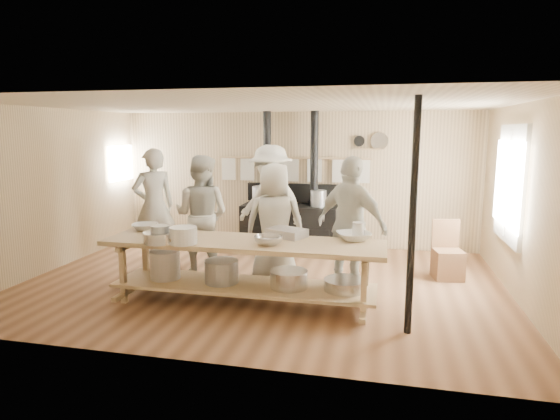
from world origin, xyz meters
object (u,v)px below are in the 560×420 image
Objects in this scene: cook_center at (275,225)px; cook_by_window at (271,203)px; roasting_pan at (287,233)px; cook_right at (351,226)px; prep_table at (243,265)px; cook_far_left at (154,206)px; chair at (447,261)px; stove at (290,222)px; cook_left at (202,215)px.

cook_by_window reaches higher than cook_center.
roasting_pan is at bearing 113.27° from cook_center.
cook_right is 2.05m from cook_by_window.
roasting_pan is at bearing -47.19° from cook_by_window.
cook_right is at bearing -20.89° from cook_by_window.
cook_center reaches higher than prep_table.
cook_far_left reaches higher than roasting_pan.
cook_by_window is at bearing -79.82° from cook_center.
cook_by_window is at bearing 153.94° from cook_far_left.
chair is at bearing 14.51° from cook_by_window.
chair is (4.82, 0.09, -0.71)m from cook_far_left.
chair is (2.73, -1.29, -0.26)m from stove.
roasting_pan is (0.51, 0.33, 0.38)m from prep_table.
cook_by_window is at bearing 109.84° from roasting_pan.
cook_right reaches higher than roasting_pan.
cook_far_left is at bearing -20.67° from cook_left.
stove is at bearing 172.38° from cook_far_left.
cook_far_left is 1.09× the size of cook_center.
prep_table is 3.24m from chair.
roasting_pan reaches higher than chair.
roasting_pan is at bearing 154.58° from cook_left.
cook_right is (2.35, -0.43, 0.02)m from cook_left.
cook_right is 0.95× the size of cook_by_window.
cook_left is at bearing 131.30° from prep_table.
cook_right is at bearing 29.10° from prep_table.
cook_far_left is (-2.09, 1.64, 0.45)m from prep_table.
cook_far_left is at bearing 153.21° from roasting_pan.
cook_right reaches higher than chair.
stove is 2.67m from cook_right.
cook_left is at bearing 115.11° from cook_far_left.
chair is (1.41, 0.99, -0.69)m from cook_right.
cook_right is 3.87× the size of roasting_pan.
roasting_pan is (1.54, -0.84, -0.03)m from cook_left.
chair is at bearing 140.08° from cook_far_left.
cook_left is 2.10× the size of chair.
prep_table is at bearing -63.02° from cook_by_window.
cook_right is 1.85m from chair.
prep_table is 1.89× the size of cook_right.
cook_left is 0.93× the size of cook_by_window.
cook_center is at bearing 119.83° from cook_far_left.
stove reaches higher than cook_right.
cook_left is at bearing 21.94° from cook_right.
cook_by_window is at bearing 94.01° from prep_table.
prep_table is 0.94m from cook_center.
cook_by_window is (1.94, 0.52, 0.03)m from cook_far_left.
cook_left is 1.30m from cook_center.
chair is at bearing -25.28° from stove.
stove reaches higher than prep_table.
cook_right is (1.10, -0.10, 0.06)m from cook_center.
chair is at bearing 32.32° from prep_table.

